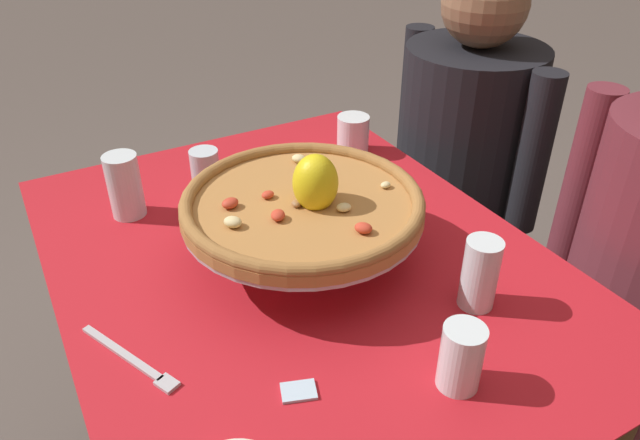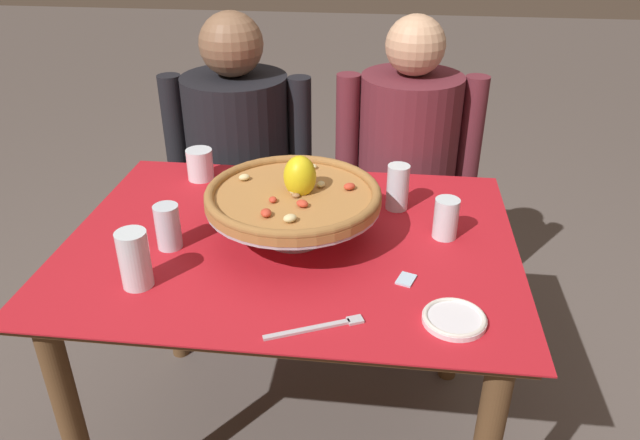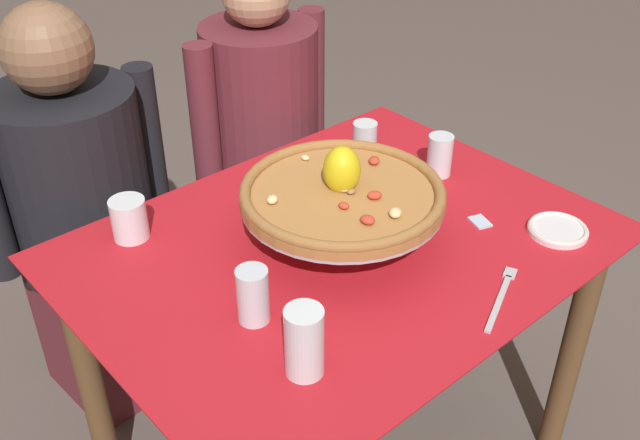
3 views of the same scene
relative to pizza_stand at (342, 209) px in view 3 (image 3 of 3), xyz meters
name	(u,v)px [view 3 (image 3 of 3)]	position (x,y,z in m)	size (l,w,h in m)	color
dining_table	(340,285)	(-0.01, -0.01, -0.20)	(1.12, 0.85, 0.73)	brown
pizza_stand	(342,209)	(0.00, 0.00, 0.00)	(0.43, 0.43, 0.10)	#B7B7C1
pizza	(342,191)	(0.00, 0.00, 0.04)	(0.43, 0.43, 0.11)	#AD753D
water_glass_side_left	(253,298)	(-0.30, -0.08, -0.03)	(0.06, 0.06, 0.11)	silver
water_glass_back_right	(364,150)	(0.25, 0.19, -0.03)	(0.06, 0.06, 0.13)	silver
water_glass_front_left	(304,346)	(-0.31, -0.24, -0.02)	(0.07, 0.07, 0.13)	silver
water_glass_back_left	(130,221)	(-0.33, 0.31, -0.04)	(0.08, 0.08, 0.09)	white
water_glass_side_right	(439,158)	(0.38, 0.05, -0.04)	(0.06, 0.06, 0.10)	silver
side_plate	(558,230)	(0.38, -0.29, -0.07)	(0.13, 0.13, 0.02)	white
dinner_fork	(502,295)	(0.11, -0.35, -0.08)	(0.20, 0.10, 0.01)	#B7B7C1
sugar_packet	(480,222)	(0.28, -0.16, -0.08)	(0.05, 0.04, 0.01)	silver
diner_left	(85,225)	(-0.31, 0.66, -0.24)	(0.52, 0.38, 1.16)	maroon
diner_right	(264,156)	(0.29, 0.66, -0.25)	(0.50, 0.36, 1.16)	maroon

